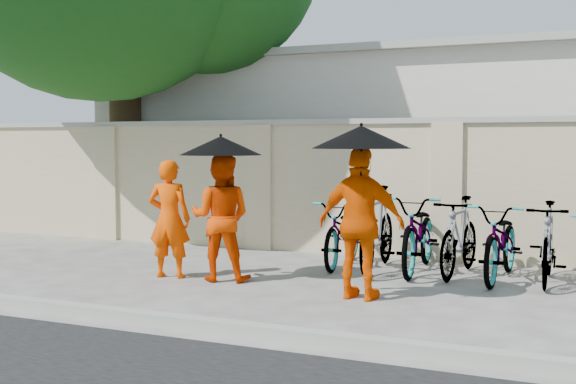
% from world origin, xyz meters
% --- Properties ---
extents(ground, '(80.00, 80.00, 0.00)m').
position_xyz_m(ground, '(0.00, 0.00, 0.00)').
color(ground, '#A39F96').
extents(kerb, '(40.00, 0.16, 0.12)m').
position_xyz_m(kerb, '(0.00, -1.70, 0.06)').
color(kerb, '#9B9D90').
rests_on(kerb, ground).
extents(compound_wall, '(20.00, 0.30, 2.00)m').
position_xyz_m(compound_wall, '(1.00, 3.20, 1.00)').
color(compound_wall, beige).
rests_on(compound_wall, ground).
extents(building_behind, '(14.00, 6.00, 3.20)m').
position_xyz_m(building_behind, '(2.00, 7.00, 1.60)').
color(building_behind, silver).
rests_on(building_behind, ground).
extents(monk_left, '(0.61, 0.47, 1.51)m').
position_xyz_m(monk_left, '(-0.99, 0.41, 0.75)').
color(monk_left, '#FF4900').
rests_on(monk_left, ground).
extents(monk_center, '(0.90, 0.77, 1.59)m').
position_xyz_m(monk_center, '(-0.29, 0.50, 0.79)').
color(monk_center, '#E93A00').
rests_on(monk_center, ground).
extents(parasol_center, '(1.02, 1.02, 0.90)m').
position_xyz_m(parasol_center, '(-0.24, 0.42, 1.68)').
color(parasol_center, black).
rests_on(parasol_center, ground).
extents(monk_right, '(1.02, 0.50, 1.69)m').
position_xyz_m(monk_right, '(1.64, 0.17, 0.84)').
color(monk_right, '#ED5200').
rests_on(monk_right, ground).
extents(parasol_right, '(1.08, 1.08, 0.95)m').
position_xyz_m(parasol_right, '(1.66, 0.09, 1.78)').
color(parasol_right, black).
rests_on(parasol_right, ground).
extents(bike_0, '(0.77, 1.82, 0.93)m').
position_xyz_m(bike_0, '(0.76, 2.12, 0.46)').
color(bike_0, '#A8A8A8').
rests_on(bike_0, ground).
extents(bike_1, '(0.66, 1.92, 1.14)m').
position_xyz_m(bike_1, '(1.30, 1.94, 0.57)').
color(bike_1, '#A8A8A8').
rests_on(bike_1, ground).
extents(bike_2, '(0.81, 2.02, 1.04)m').
position_xyz_m(bike_2, '(1.84, 2.08, 0.52)').
color(bike_2, '#A8A8A8').
rests_on(bike_2, ground).
extents(bike_3, '(0.61, 1.74, 1.02)m').
position_xyz_m(bike_3, '(2.38, 2.00, 0.51)').
color(bike_3, '#A8A8A8').
rests_on(bike_3, ground).
extents(bike_4, '(0.73, 1.89, 0.98)m').
position_xyz_m(bike_4, '(2.92, 1.92, 0.49)').
color(bike_4, '#A8A8A8').
rests_on(bike_4, ground).
extents(bike_5, '(0.50, 1.67, 1.00)m').
position_xyz_m(bike_5, '(3.46, 1.92, 0.50)').
color(bike_5, '#A8A8A8').
rests_on(bike_5, ground).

